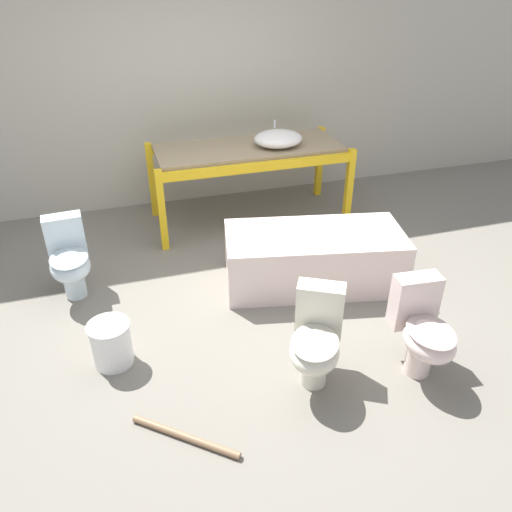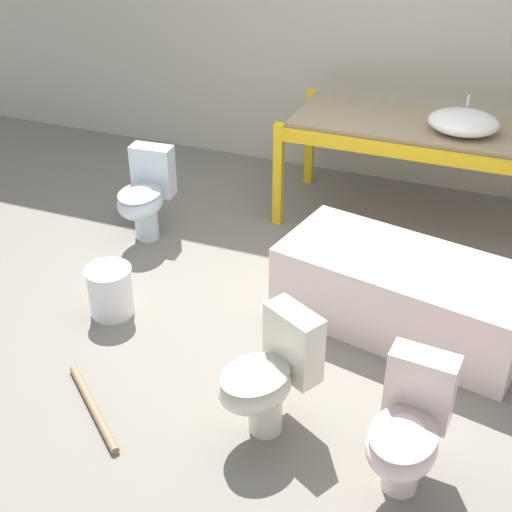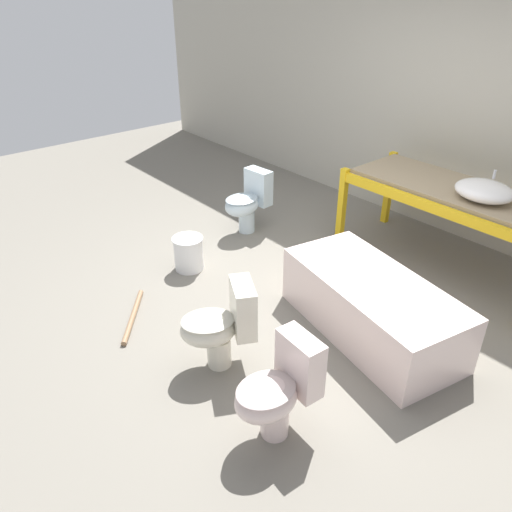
{
  "view_description": "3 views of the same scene",
  "coord_description": "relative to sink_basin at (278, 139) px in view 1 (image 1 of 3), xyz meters",
  "views": [
    {
      "loc": [
        -0.89,
        -3.48,
        2.57
      ],
      "look_at": [
        0.05,
        -0.4,
        0.64
      ],
      "focal_mm": 35.0,
      "sensor_mm": 36.0,
      "label": 1
    },
    {
      "loc": [
        1.22,
        -3.77,
        2.85
      ],
      "look_at": [
        -0.05,
        -0.55,
        0.69
      ],
      "focal_mm": 50.0,
      "sensor_mm": 36.0,
      "label": 2
    },
    {
      "loc": [
        2.63,
        -2.81,
        2.62
      ],
      "look_at": [
        -0.05,
        -0.53,
        0.6
      ],
      "focal_mm": 35.0,
      "sensor_mm": 36.0,
      "label": 3
    }
  ],
  "objects": [
    {
      "name": "toilet_far",
      "position": [
        0.17,
        -2.6,
        -0.57
      ],
      "size": [
        0.37,
        0.57,
        0.69
      ],
      "rotation": [
        0.0,
        0.0,
        -0.09
      ],
      "color": "silver",
      "rests_on": "ground_plane"
    },
    {
      "name": "loose_pipe",
      "position": [
        -1.53,
        -2.73,
        -0.91
      ],
      "size": [
        0.6,
        0.51,
        0.05
      ],
      "color": "#8C6B4C",
      "rests_on": "ground_plane"
    },
    {
      "name": "shelving_rack",
      "position": [
        -0.3,
        0.1,
        -0.19
      ],
      "size": [
        2.1,
        0.89,
        0.85
      ],
      "color": "yellow",
      "rests_on": "ground_plane"
    },
    {
      "name": "bathtub_main",
      "position": [
        -0.1,
        -1.32,
        -0.65
      ],
      "size": [
        1.68,
        1.01,
        0.5
      ],
      "rotation": [
        0.0,
        0.0,
        -0.2
      ],
      "color": "silver",
      "rests_on": "ground_plane"
    },
    {
      "name": "bucket_white",
      "position": [
        -1.91,
        -1.89,
        -0.76
      ],
      "size": [
        0.31,
        0.31,
        0.35
      ],
      "color": "white",
      "rests_on": "ground_plane"
    },
    {
      "name": "toilet_near",
      "position": [
        -2.18,
        -0.9,
        -0.57
      ],
      "size": [
        0.37,
        0.57,
        0.69
      ],
      "rotation": [
        0.0,
        0.0,
        0.08
      ],
      "color": "silver",
      "rests_on": "ground_plane"
    },
    {
      "name": "sink_basin",
      "position": [
        0.0,
        0.0,
        0.0
      ],
      "size": [
        0.51,
        0.44,
        0.25
      ],
      "color": "white",
      "rests_on": "shelving_rack"
    },
    {
      "name": "ground_plane",
      "position": [
        -0.83,
        -1.36,
        -0.94
      ],
      "size": [
        12.0,
        12.0,
        0.0
      ],
      "primitive_type": "plane",
      "color": "slate"
    },
    {
      "name": "toilet_extra",
      "position": [
        -0.58,
        -2.49,
        -0.57
      ],
      "size": [
        0.55,
        0.63,
        0.69
      ],
      "rotation": [
        0.0,
        0.0,
        -0.5
      ],
      "color": "silver",
      "rests_on": "ground_plane"
    },
    {
      "name": "warehouse_wall_rear",
      "position": [
        -0.83,
        0.87,
        0.66
      ],
      "size": [
        10.8,
        0.08,
        3.2
      ],
      "color": "#B2AD9E",
      "rests_on": "ground_plane"
    }
  ]
}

